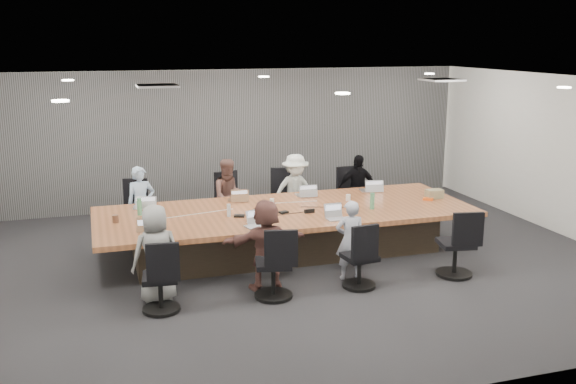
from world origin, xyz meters
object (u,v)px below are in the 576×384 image
object	(u,v)px
person_5	(266,244)
bottle_green_right	(372,201)
person_0	(141,204)
chair_2	(290,201)
laptop_2	(305,195)
laptop_5	(256,226)
person_3	(357,189)
person_4	(156,254)
chair_6	(359,262)
chair_5	(273,269)
snack_packet	(428,199)
laptop_1	(237,200)
laptop_3	(369,190)
mug_brown	(115,219)
canvas_bag	(434,194)
chair_7	(455,249)
chair_4	(160,283)
chair_1	(226,206)
bottle_clear	(229,210)
laptop_6	(336,219)
person_6	(350,240)
conference_table	(286,230)
laptop_0	(144,207)
chair_3	(350,199)
laptop_4	(152,235)
person_2	(295,191)
chair_0	(140,214)
bottle_green_left	(139,207)
person_1	(230,197)

from	to	relation	value
person_5	bottle_green_right	world-z (taller)	person_5
person_0	chair_2	bearing A→B (deg)	0.25
laptop_2	bottle_green_right	size ratio (longest dim) A/B	1.21
laptop_5	person_3	bearing A→B (deg)	26.07
person_4	chair_6	bearing A→B (deg)	161.53
chair_5	snack_packet	bearing A→B (deg)	37.92
person_0	laptop_2	world-z (taller)	person_0
person_4	bottle_green_right	size ratio (longest dim) A/B	4.99
laptop_1	person_5	bearing A→B (deg)	97.17
laptop_3	mug_brown	xyz separation A→B (m)	(-4.47, -0.76, 0.05)
laptop_3	canvas_bag	world-z (taller)	canvas_bag
chair_7	canvas_bag	world-z (taller)	canvas_bag
person_0	laptop_3	xyz separation A→B (m)	(3.99, -0.55, 0.09)
chair_6	laptop_2	distance (m)	2.53
chair_5	chair_4	bearing A→B (deg)	-168.26
person_0	mug_brown	world-z (taller)	person_0
chair_1	bottle_clear	size ratio (longest dim) A/B	4.28
bottle_clear	laptop_6	bearing A→B (deg)	-23.66
chair_5	person_5	distance (m)	0.42
person_6	snack_packet	world-z (taller)	person_6
laptop_1	mug_brown	size ratio (longest dim) A/B	2.58
chair_2	person_0	bearing A→B (deg)	25.72
laptop_3	bottle_green_right	distance (m)	1.29
conference_table	bottle_green_right	bearing A→B (deg)	-16.20
chair_6	mug_brown	world-z (taller)	mug_brown
chair_7	chair_6	bearing A→B (deg)	-168.39
mug_brown	chair_6	bearing A→B (deg)	-28.55
laptop_0	laptop_5	xyz separation A→B (m)	(1.47, -1.60, 0.00)
chair_3	snack_packet	world-z (taller)	snack_packet
laptop_4	person_2	bearing A→B (deg)	47.11
person_3	chair_0	bearing A→B (deg)	179.62
bottle_green_right	snack_packet	distance (m)	1.19
chair_2	bottle_green_left	distance (m)	3.19
chair_0	laptop_1	size ratio (longest dim) A/B	2.67
laptop_6	canvas_bag	size ratio (longest dim) A/B	1.01
person_5	person_1	bearing A→B (deg)	-91.99
chair_5	laptop_5	size ratio (longest dim) A/B	2.61
chair_4	bottle_green_left	world-z (taller)	bottle_green_left
laptop_4	bottle_green_right	distance (m)	3.56
chair_1	laptop_0	size ratio (longest dim) A/B	2.57
canvas_bag	chair_7	bearing A→B (deg)	-109.19
chair_3	person_3	distance (m)	0.45
laptop_0	person_1	size ratio (longest dim) A/B	0.24
chair_0	laptop_1	bearing A→B (deg)	161.39
laptop_3	bottle_green_right	world-z (taller)	bottle_green_right
person_3	mug_brown	bearing A→B (deg)	-159.03
snack_packet	chair_6	bearing A→B (deg)	-141.00
chair_4	laptop_4	distance (m)	0.97
laptop_2	person_4	distance (m)	3.53
bottle_green_right	laptop_1	bearing A→B (deg)	148.84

